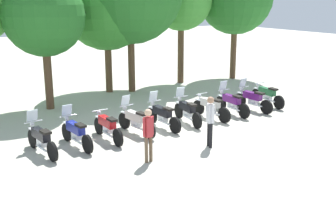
{
  "coord_description": "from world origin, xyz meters",
  "views": [
    {
      "loc": [
        -9.23,
        -12.75,
        5.08
      ],
      "look_at": [
        0.0,
        0.5,
        0.9
      ],
      "focal_mm": 44.35,
      "sensor_mm": 36.0,
      "label": 1
    }
  ],
  "objects_px": {
    "motorcycle_2": "(107,126)",
    "motorcycle_8": "(252,99)",
    "motorcycle_1": "(76,132)",
    "motorcycle_9": "(267,95)",
    "motorcycle_6": "(211,107)",
    "tree_5": "(181,0)",
    "tree_2": "(44,16)",
    "motorcycle_3": "(135,120)",
    "person_0": "(210,117)",
    "tree_3": "(106,5)",
    "motorcycle_5": "(187,111)",
    "motorcycle_0": "(41,139)",
    "motorcycle_7": "(232,102)",
    "motorcycle_4": "(162,115)",
    "person_1": "(148,131)"
  },
  "relations": [
    {
      "from": "motorcycle_3",
      "to": "motorcycle_6",
      "type": "xyz_separation_m",
      "value": [
        3.56,
        -0.13,
        -0.01
      ]
    },
    {
      "from": "motorcycle_0",
      "to": "person_1",
      "type": "xyz_separation_m",
      "value": [
        2.51,
        -2.56,
        0.49
      ]
    },
    {
      "from": "motorcycle_9",
      "to": "tree_2",
      "type": "height_order",
      "value": "tree_2"
    },
    {
      "from": "motorcycle_5",
      "to": "motorcycle_2",
      "type": "bearing_deg",
      "value": 99.09
    },
    {
      "from": "person_0",
      "to": "tree_2",
      "type": "relative_size",
      "value": 0.3
    },
    {
      "from": "motorcycle_3",
      "to": "motorcycle_9",
      "type": "distance_m",
      "value": 7.13
    },
    {
      "from": "motorcycle_2",
      "to": "motorcycle_9",
      "type": "xyz_separation_m",
      "value": [
        8.31,
        0.03,
        0.0
      ]
    },
    {
      "from": "motorcycle_5",
      "to": "motorcycle_7",
      "type": "relative_size",
      "value": 0.99
    },
    {
      "from": "motorcycle_2",
      "to": "motorcycle_4",
      "type": "xyz_separation_m",
      "value": [
        2.37,
        0.01,
        0.01
      ]
    },
    {
      "from": "motorcycle_2",
      "to": "person_0",
      "type": "xyz_separation_m",
      "value": [
        2.55,
        -2.61,
        0.54
      ]
    },
    {
      "from": "motorcycle_3",
      "to": "motorcycle_7",
      "type": "bearing_deg",
      "value": -97.69
    },
    {
      "from": "tree_5",
      "to": "motorcycle_4",
      "type": "bearing_deg",
      "value": -131.25
    },
    {
      "from": "motorcycle_9",
      "to": "tree_3",
      "type": "xyz_separation_m",
      "value": [
        -4.79,
        6.73,
        4.02
      ]
    },
    {
      "from": "motorcycle_2",
      "to": "tree_2",
      "type": "xyz_separation_m",
      "value": [
        -0.24,
        5.28,
        3.66
      ]
    },
    {
      "from": "motorcycle_2",
      "to": "person_0",
      "type": "height_order",
      "value": "person_0"
    },
    {
      "from": "motorcycle_6",
      "to": "motorcycle_9",
      "type": "height_order",
      "value": "same"
    },
    {
      "from": "motorcycle_3",
      "to": "person_0",
      "type": "height_order",
      "value": "person_0"
    },
    {
      "from": "motorcycle_6",
      "to": "tree_3",
      "type": "relative_size",
      "value": 0.32
    },
    {
      "from": "motorcycle_1",
      "to": "motorcycle_5",
      "type": "bearing_deg",
      "value": -93.8
    },
    {
      "from": "motorcycle_3",
      "to": "person_0",
      "type": "bearing_deg",
      "value": -158.85
    },
    {
      "from": "motorcycle_9",
      "to": "tree_2",
      "type": "xyz_separation_m",
      "value": [
        -8.55,
        5.25,
        3.66
      ]
    },
    {
      "from": "motorcycle_5",
      "to": "motorcycle_7",
      "type": "distance_m",
      "value": 2.37
    },
    {
      "from": "motorcycle_1",
      "to": "tree_2",
      "type": "height_order",
      "value": "tree_2"
    },
    {
      "from": "motorcycle_6",
      "to": "tree_2",
      "type": "height_order",
      "value": "tree_2"
    },
    {
      "from": "motorcycle_3",
      "to": "motorcycle_5",
      "type": "xyz_separation_m",
      "value": [
        2.38,
        -0.05,
        0.0
      ]
    },
    {
      "from": "motorcycle_1",
      "to": "motorcycle_2",
      "type": "distance_m",
      "value": 1.19
    },
    {
      "from": "motorcycle_9",
      "to": "tree_5",
      "type": "relative_size",
      "value": 0.33
    },
    {
      "from": "motorcycle_4",
      "to": "motorcycle_7",
      "type": "height_order",
      "value": "same"
    },
    {
      "from": "tree_2",
      "to": "motorcycle_0",
      "type": "bearing_deg",
      "value": -112.13
    },
    {
      "from": "motorcycle_2",
      "to": "motorcycle_0",
      "type": "bearing_deg",
      "value": 90.71
    },
    {
      "from": "motorcycle_8",
      "to": "motorcycle_9",
      "type": "xyz_separation_m",
      "value": [
        1.19,
        0.21,
        -0.01
      ]
    },
    {
      "from": "motorcycle_6",
      "to": "person_0",
      "type": "distance_m",
      "value": 3.39
    },
    {
      "from": "motorcycle_0",
      "to": "motorcycle_4",
      "type": "bearing_deg",
      "value": -94.93
    },
    {
      "from": "motorcycle_8",
      "to": "tree_5",
      "type": "xyz_separation_m",
      "value": [
        0.96,
        6.7,
        4.24
      ]
    },
    {
      "from": "motorcycle_3",
      "to": "motorcycle_8",
      "type": "distance_m",
      "value": 5.94
    },
    {
      "from": "motorcycle_8",
      "to": "person_1",
      "type": "distance_m",
      "value": 7.39
    },
    {
      "from": "person_1",
      "to": "tree_5",
      "type": "height_order",
      "value": "tree_5"
    },
    {
      "from": "motorcycle_6",
      "to": "motorcycle_2",
      "type": "bearing_deg",
      "value": 85.76
    },
    {
      "from": "person_0",
      "to": "motorcycle_9",
      "type": "bearing_deg",
      "value": 39.03
    },
    {
      "from": "motorcycle_6",
      "to": "tree_5",
      "type": "distance_m",
      "value": 8.53
    },
    {
      "from": "motorcycle_2",
      "to": "motorcycle_8",
      "type": "xyz_separation_m",
      "value": [
        7.12,
        -0.18,
        0.01
      ]
    },
    {
      "from": "motorcycle_1",
      "to": "motorcycle_9",
      "type": "bearing_deg",
      "value": -93.47
    },
    {
      "from": "motorcycle_2",
      "to": "tree_2",
      "type": "height_order",
      "value": "tree_2"
    },
    {
      "from": "motorcycle_0",
      "to": "person_1",
      "type": "bearing_deg",
      "value": -140.46
    },
    {
      "from": "motorcycle_0",
      "to": "motorcycle_6",
      "type": "xyz_separation_m",
      "value": [
        7.12,
        -0.11,
        -0.01
      ]
    },
    {
      "from": "motorcycle_3",
      "to": "tree_2",
      "type": "relative_size",
      "value": 0.37
    },
    {
      "from": "motorcycle_1",
      "to": "motorcycle_8",
      "type": "height_order",
      "value": "same"
    },
    {
      "from": "motorcycle_7",
      "to": "person_1",
      "type": "relative_size",
      "value": 1.28
    },
    {
      "from": "person_1",
      "to": "motorcycle_1",
      "type": "bearing_deg",
      "value": 23.3
    },
    {
      "from": "motorcycle_3",
      "to": "tree_3",
      "type": "xyz_separation_m",
      "value": [
        2.34,
        6.72,
        4.0
      ]
    }
  ]
}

